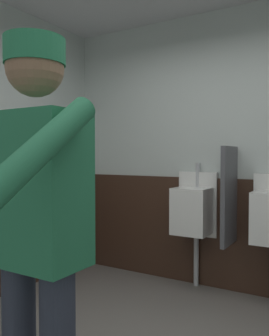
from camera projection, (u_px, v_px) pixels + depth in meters
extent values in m
cube|color=silver|center=(244.00, 150.00, 3.45)|extent=(4.42, 0.12, 2.74)
cube|color=#382319|center=(241.00, 236.00, 3.41)|extent=(3.82, 0.03, 1.09)
cube|color=white|center=(198.00, 204.00, 3.61)|extent=(0.40, 0.05, 0.65)
cube|color=white|center=(192.00, 211.00, 3.46)|extent=(0.34, 0.30, 0.45)
cylinder|color=#B7BABF|center=(198.00, 175.00, 3.59)|extent=(0.04, 0.04, 0.24)
cylinder|color=#B7BABF|center=(196.00, 258.00, 3.59)|extent=(0.05, 0.05, 0.55)
cube|color=#4C4C51|center=(229.00, 196.00, 3.24)|extent=(0.04, 0.40, 0.90)
cube|color=#26724C|center=(36.00, 189.00, 1.43)|extent=(0.41, 0.24, 0.61)
cylinder|color=#26724C|center=(38.00, 151.00, 1.10)|extent=(0.09, 0.50, 0.39)
sphere|color=#8C664C|center=(35.00, 68.00, 1.41)|extent=(0.23, 0.23, 0.23)
cylinder|color=#26724C|center=(35.00, 52.00, 1.41)|extent=(0.24, 0.24, 0.10)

